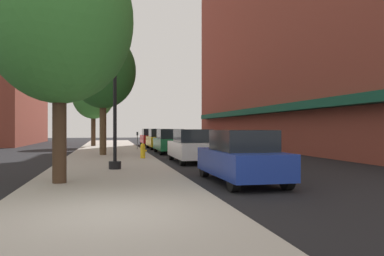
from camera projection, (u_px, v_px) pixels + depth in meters
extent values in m
plane|color=black|center=(171.00, 154.00, 25.65)|extent=(90.00, 90.00, 0.00)
cube|color=#A8A399|center=(110.00, 153.00, 25.78)|extent=(4.80, 50.00, 0.12)
cube|color=#144C38|center=(255.00, 111.00, 31.19)|extent=(0.90, 34.00, 0.50)
cube|color=brown|center=(5.00, 54.00, 41.04)|extent=(6.00, 18.00, 19.35)
cylinder|color=black|center=(115.00, 165.00, 14.91)|extent=(0.48, 0.48, 0.30)
cylinder|color=black|center=(115.00, 95.00, 14.91)|extent=(0.14, 0.14, 5.20)
sphere|color=silver|center=(115.00, 24.00, 14.91)|extent=(0.44, 0.44, 0.44)
cylinder|color=gold|center=(143.00, 152.00, 20.23)|extent=(0.26, 0.26, 0.62)
sphere|color=gold|center=(143.00, 146.00, 20.23)|extent=(0.24, 0.24, 0.24)
cylinder|color=gold|center=(145.00, 151.00, 20.26)|extent=(0.12, 0.10, 0.10)
cylinder|color=slate|center=(137.00, 142.00, 29.03)|extent=(0.06, 0.06, 1.05)
cube|color=#33383D|center=(137.00, 134.00, 29.03)|extent=(0.14, 0.09, 0.26)
cylinder|color=#422D1E|center=(93.00, 128.00, 34.31)|extent=(0.40, 0.40, 3.20)
ellipsoid|color=#387F33|center=(93.00, 95.00, 34.31)|extent=(3.78, 3.78, 4.35)
cylinder|color=#422D1E|center=(59.00, 128.00, 11.13)|extent=(0.40, 0.40, 3.18)
ellipsoid|color=#387F33|center=(59.00, 19.00, 11.13)|extent=(4.29, 4.29, 4.94)
cylinder|color=#4C3823|center=(103.00, 125.00, 22.82)|extent=(0.40, 0.40, 3.58)
ellipsoid|color=#235B23|center=(103.00, 71.00, 22.82)|extent=(3.92, 3.92, 4.51)
cylinder|color=black|center=(204.00, 168.00, 13.37)|extent=(0.22, 0.64, 0.64)
cylinder|color=black|center=(246.00, 167.00, 13.70)|extent=(0.22, 0.64, 0.64)
cylinder|color=black|center=(233.00, 180.00, 10.25)|extent=(0.22, 0.64, 0.64)
cylinder|color=black|center=(287.00, 179.00, 10.58)|extent=(0.22, 0.64, 0.64)
cube|color=#1E389E|center=(241.00, 162.00, 11.97)|extent=(1.80, 4.30, 0.76)
cube|color=black|center=(243.00, 140.00, 11.83)|extent=(1.56, 2.20, 0.64)
cylinder|color=black|center=(171.00, 154.00, 20.51)|extent=(0.22, 0.64, 0.64)
cylinder|color=black|center=(199.00, 154.00, 20.84)|extent=(0.22, 0.64, 0.64)
cylinder|color=black|center=(182.00, 159.00, 17.39)|extent=(0.22, 0.64, 0.64)
cylinder|color=black|center=(215.00, 158.00, 17.72)|extent=(0.22, 0.64, 0.64)
cube|color=silver|center=(192.00, 150.00, 19.11)|extent=(1.80, 4.30, 0.76)
cube|color=black|center=(192.00, 136.00, 18.97)|extent=(1.56, 2.20, 0.64)
cylinder|color=black|center=(156.00, 148.00, 27.48)|extent=(0.22, 0.64, 0.64)
cylinder|color=black|center=(177.00, 147.00, 27.81)|extent=(0.22, 0.64, 0.64)
cylinder|color=black|center=(161.00, 150.00, 24.36)|extent=(0.22, 0.64, 0.64)
cylinder|color=black|center=(185.00, 150.00, 24.69)|extent=(0.22, 0.64, 0.64)
cube|color=#196638|center=(170.00, 144.00, 26.09)|extent=(1.80, 4.30, 0.76)
cube|color=black|center=(170.00, 134.00, 25.94)|extent=(1.56, 2.20, 0.64)
cylinder|color=black|center=(148.00, 144.00, 33.00)|extent=(0.22, 0.64, 0.64)
cylinder|color=black|center=(166.00, 144.00, 33.33)|extent=(0.22, 0.64, 0.64)
cylinder|color=black|center=(152.00, 146.00, 29.87)|extent=(0.22, 0.64, 0.64)
cylinder|color=black|center=(171.00, 146.00, 30.20)|extent=(0.22, 0.64, 0.64)
cube|color=gold|center=(159.00, 141.00, 31.60)|extent=(1.80, 4.30, 0.76)
cube|color=black|center=(159.00, 133.00, 31.45)|extent=(1.56, 2.20, 0.64)
cylinder|color=black|center=(141.00, 142.00, 39.56)|extent=(0.22, 0.64, 0.64)
cylinder|color=black|center=(156.00, 141.00, 39.90)|extent=(0.22, 0.64, 0.64)
cylinder|color=black|center=(144.00, 143.00, 36.44)|extent=(0.22, 0.64, 0.64)
cylinder|color=black|center=(160.00, 143.00, 36.77)|extent=(0.22, 0.64, 0.64)
cube|color=red|center=(151.00, 139.00, 38.17)|extent=(1.80, 4.30, 0.76)
cube|color=black|center=(151.00, 132.00, 38.02)|extent=(1.56, 2.20, 0.64)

